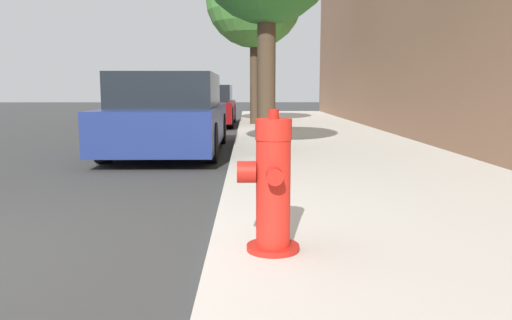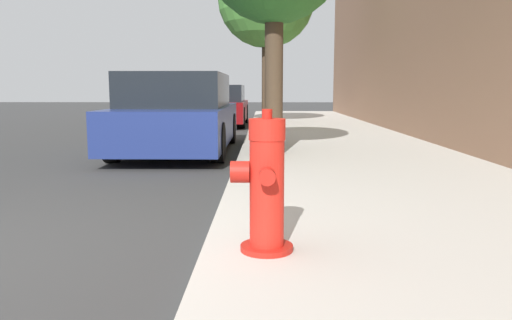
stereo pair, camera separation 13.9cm
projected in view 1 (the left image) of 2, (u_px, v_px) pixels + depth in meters
The scene contains 4 objects.
sidewalk_slab at pixel (490, 260), 3.11m from camera, with size 3.53×40.00×0.12m.
fire_hydrant at pixel (272, 186), 3.07m from camera, with size 0.39×0.41×0.88m.
parked_car_near at pixel (170, 115), 8.80m from camera, with size 1.81×4.44×1.39m.
parked_car_mid at pixel (204, 106), 15.34m from camera, with size 1.87×4.00×1.24m.
Camera 1 is at (1.91, -2.97, 1.12)m, focal length 35.00 mm.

